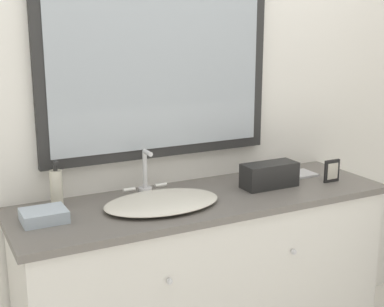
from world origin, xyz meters
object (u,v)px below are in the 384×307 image
soap_bottle (56,187)px  picture_frame (332,171)px  sink_basin (161,201)px  appliance_box (270,175)px

soap_bottle → picture_frame: (1.24, -0.25, -0.03)m
sink_basin → soap_bottle: size_ratio=2.54×
picture_frame → sink_basin: bearing=176.1°
soap_bottle → appliance_box: 0.95m
appliance_box → picture_frame: (0.31, -0.07, -0.00)m
appliance_box → soap_bottle: bearing=168.9°
sink_basin → picture_frame: 0.86m
soap_bottle → appliance_box: soap_bottle is taller
appliance_box → picture_frame: 0.32m
soap_bottle → picture_frame: bearing=-11.4°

